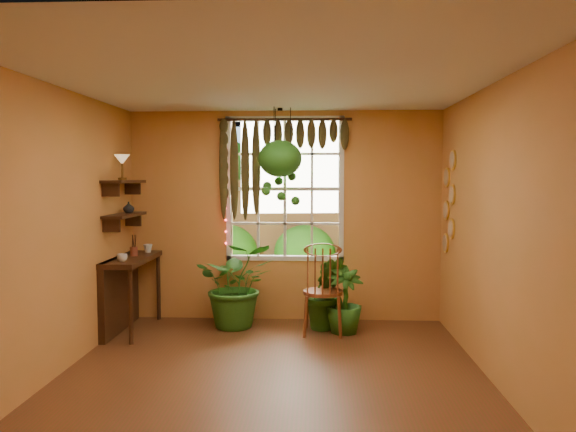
% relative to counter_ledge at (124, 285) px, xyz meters
% --- Properties ---
extents(floor, '(4.50, 4.50, 0.00)m').
position_rel_counter_ledge_xyz_m(floor, '(1.91, -1.60, -0.55)').
color(floor, '#5F2C1B').
rests_on(floor, ground).
extents(ceiling, '(4.50, 4.50, 0.00)m').
position_rel_counter_ledge_xyz_m(ceiling, '(1.91, -1.60, 2.15)').
color(ceiling, silver).
rests_on(ceiling, wall_back).
extents(wall_back, '(4.00, 0.00, 4.00)m').
position_rel_counter_ledge_xyz_m(wall_back, '(1.91, 0.65, 0.80)').
color(wall_back, '#C47F43').
rests_on(wall_back, floor).
extents(wall_left, '(0.00, 4.50, 4.50)m').
position_rel_counter_ledge_xyz_m(wall_left, '(-0.09, -1.60, 0.80)').
color(wall_left, '#C47F43').
rests_on(wall_left, floor).
extents(wall_right, '(0.00, 4.50, 4.50)m').
position_rel_counter_ledge_xyz_m(wall_right, '(3.91, -1.60, 0.80)').
color(wall_right, '#C47F43').
rests_on(wall_right, floor).
extents(window, '(1.52, 0.10, 1.86)m').
position_rel_counter_ledge_xyz_m(window, '(1.91, 0.68, 1.15)').
color(window, silver).
rests_on(window, wall_back).
extents(valance_vine, '(1.70, 0.12, 1.10)m').
position_rel_counter_ledge_xyz_m(valance_vine, '(1.82, 0.56, 1.73)').
color(valance_vine, '#341D0E').
rests_on(valance_vine, window).
extents(string_lights, '(0.03, 0.03, 1.54)m').
position_rel_counter_ledge_xyz_m(string_lights, '(1.15, 0.59, 1.20)').
color(string_lights, '#FF2633').
rests_on(string_lights, window).
extents(wall_plates, '(0.04, 0.32, 1.10)m').
position_rel_counter_ledge_xyz_m(wall_plates, '(3.89, 0.19, 1.00)').
color(wall_plates, '#FFF1D0').
rests_on(wall_plates, wall_right).
extents(counter_ledge, '(0.40, 1.20, 0.90)m').
position_rel_counter_ledge_xyz_m(counter_ledge, '(0.00, 0.00, 0.00)').
color(counter_ledge, '#341D0E').
rests_on(counter_ledge, floor).
extents(shelf_lower, '(0.25, 0.90, 0.04)m').
position_rel_counter_ledge_xyz_m(shelf_lower, '(0.03, 0.00, 0.85)').
color(shelf_lower, '#341D0E').
rests_on(shelf_lower, wall_left).
extents(shelf_upper, '(0.25, 0.90, 0.04)m').
position_rel_counter_ledge_xyz_m(shelf_upper, '(0.03, 0.00, 1.25)').
color(shelf_upper, '#341D0E').
rests_on(shelf_upper, wall_left).
extents(backyard, '(14.00, 10.00, 12.00)m').
position_rel_counter_ledge_xyz_m(backyard, '(2.15, 5.27, 0.73)').
color(backyard, '#1D5317').
rests_on(backyard, ground).
extents(windsor_chair, '(0.49, 0.52, 1.26)m').
position_rel_counter_ledge_xyz_m(windsor_chair, '(2.40, -0.03, -0.19)').
color(windsor_chair, brown).
rests_on(windsor_chair, floor).
extents(potted_plant_left, '(1.05, 0.94, 1.07)m').
position_rel_counter_ledge_xyz_m(potted_plant_left, '(1.35, 0.23, -0.02)').
color(potted_plant_left, '#195015').
rests_on(potted_plant_left, floor).
extents(potted_plant_mid, '(0.50, 0.41, 0.90)m').
position_rel_counter_ledge_xyz_m(potted_plant_mid, '(2.44, 0.17, -0.10)').
color(potted_plant_mid, '#195015').
rests_on(potted_plant_mid, floor).
extents(potted_plant_right, '(0.58, 0.58, 0.79)m').
position_rel_counter_ledge_xyz_m(potted_plant_right, '(2.65, 0.04, -0.16)').
color(potted_plant_right, '#195015').
rests_on(potted_plant_right, floor).
extents(hanging_basket, '(0.53, 0.53, 1.21)m').
position_rel_counter_ledge_xyz_m(hanging_basket, '(1.87, 0.35, 1.46)').
color(hanging_basket, black).
rests_on(hanging_basket, ceiling).
extents(cup_a, '(0.15, 0.15, 0.09)m').
position_rel_counter_ledge_xyz_m(cup_a, '(0.13, -0.39, 0.39)').
color(cup_a, silver).
rests_on(cup_a, counter_ledge).
extents(cup_b, '(0.13, 0.13, 0.11)m').
position_rel_counter_ledge_xyz_m(cup_b, '(0.19, 0.38, 0.40)').
color(cup_b, beige).
rests_on(cup_b, counter_ledge).
extents(brush_jar, '(0.09, 0.09, 0.33)m').
position_rel_counter_ledge_xyz_m(brush_jar, '(0.11, 0.08, 0.48)').
color(brush_jar, brown).
rests_on(brush_jar, counter_ledge).
extents(shelf_vase, '(0.15, 0.15, 0.14)m').
position_rel_counter_ledge_xyz_m(shelf_vase, '(0.04, 0.12, 0.93)').
color(shelf_vase, '#B2AD99').
rests_on(shelf_vase, shelf_lower).
extents(tiffany_lamp, '(0.18, 0.18, 0.30)m').
position_rel_counter_ledge_xyz_m(tiffany_lamp, '(0.05, -0.10, 1.49)').
color(tiffany_lamp, brown).
rests_on(tiffany_lamp, shelf_upper).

